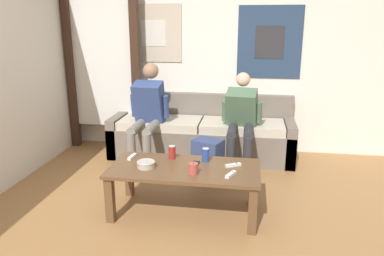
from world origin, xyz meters
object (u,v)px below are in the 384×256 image
pillar_candle (193,168)px  couch (202,135)px  coffee_table (185,174)px  person_seated_teen (241,119)px  game_controller_far_center (132,157)px  drink_can_blue (206,155)px  backpack (207,162)px  drink_can_red (172,152)px  game_controller_near_right (231,174)px  person_seated_adult (147,112)px  ceramic_bowl (146,164)px  game_controller_near_left (233,165)px  cell_phone (195,164)px

pillar_candle → couch: bearing=95.1°
coffee_table → person_seated_teen: (0.45, 1.16, 0.22)m
game_controller_far_center → drink_can_blue: bearing=2.0°
backpack → drink_can_red: size_ratio=3.75×
pillar_candle → drink_can_red: 0.41m
pillar_candle → game_controller_near_right: size_ratio=0.71×
person_seated_adult → person_seated_teen: bearing=-0.1°
person_seated_adult → person_seated_teen: size_ratio=1.08×
coffee_table → person_seated_adult: bearing=119.6°
ceramic_bowl → game_controller_far_center: bearing=133.0°
person_seated_teen → person_seated_adult: bearing=179.9°
couch → ceramic_bowl: couch is taller
game_controller_near_left → ceramic_bowl: bearing=-169.1°
drink_can_blue → drink_can_red: 0.32m
ceramic_bowl → cell_phone: ceramic_bowl is taller
drink_can_red → game_controller_near_right: bearing=-29.5°
person_seated_adult → game_controller_near_right: 1.68m
drink_can_red → game_controller_far_center: drink_can_red is taller
person_seated_adult → game_controller_far_center: size_ratio=8.12×
pillar_candle → game_controller_far_center: bearing=155.8°
game_controller_near_left → game_controller_near_right: same height
drink_can_blue → game_controller_near_right: bearing=-50.4°
cell_phone → game_controller_near_left: bearing=0.8°
couch → game_controller_near_right: bearing=-74.3°
person_seated_adult → drink_can_red: (0.50, -0.97, -0.14)m
game_controller_near_right → person_seated_adult: bearing=129.8°
game_controller_near_right → game_controller_far_center: 0.98m
person_seated_teen → backpack: size_ratio=2.36×
couch → ceramic_bowl: 1.62m
backpack → pillar_candle: (-0.02, -0.85, 0.26)m
ceramic_bowl → pillar_candle: bearing=-9.4°
drink_can_blue → game_controller_near_right: drink_can_blue is taller
coffee_table → game_controller_near_left: game_controller_near_left is taller
pillar_candle → cell_phone: bearing=94.6°
backpack → game_controller_far_center: game_controller_far_center is taller
person_seated_adult → game_controller_near_left: (1.08, -1.07, -0.19)m
game_controller_near_left → pillar_candle: bearing=-146.5°
ceramic_bowl → drink_can_blue: bearing=25.1°
game_controller_near_left → couch: bearing=108.2°
pillar_candle → game_controller_near_left: size_ratio=0.73×
person_seated_teen → game_controller_near_right: size_ratio=7.56×
person_seated_adult → drink_can_blue: bearing=-50.2°
couch → ceramic_bowl: (-0.28, -1.58, 0.20)m
person_seated_adult → pillar_candle: size_ratio=11.50×
game_controller_near_left → person_seated_teen: bearing=88.4°
person_seated_adult → game_controller_far_center: bearing=-82.6°
drink_can_blue → drink_can_red: size_ratio=1.00×
coffee_table → game_controller_far_center: bearing=164.2°
couch → drink_can_blue: (0.21, -1.35, 0.23)m
drink_can_red → couch: bearing=85.6°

